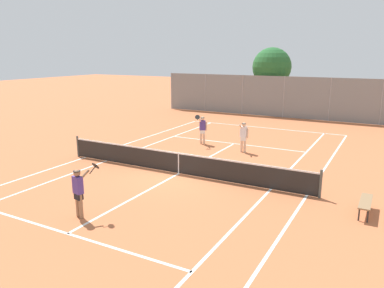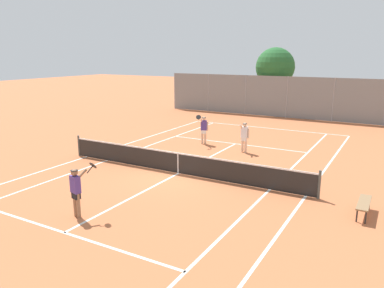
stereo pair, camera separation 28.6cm
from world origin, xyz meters
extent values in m
plane|color=#BC663D|center=(0.00, 0.00, 0.00)|extent=(120.00, 120.00, 0.00)
cube|color=silver|center=(0.00, 11.90, 0.00)|extent=(11.00, 0.10, 0.01)
cube|color=silver|center=(-5.50, 0.00, 0.00)|extent=(0.10, 23.80, 0.01)
cube|color=silver|center=(5.50, 0.00, 0.00)|extent=(0.10, 23.80, 0.01)
cube|color=silver|center=(-4.13, 0.00, 0.00)|extent=(0.10, 23.80, 0.01)
cube|color=silver|center=(4.13, 0.00, 0.00)|extent=(0.10, 23.80, 0.01)
cube|color=silver|center=(0.00, -6.40, 0.00)|extent=(8.26, 0.10, 0.01)
cube|color=silver|center=(0.00, 6.40, 0.00)|extent=(8.26, 0.10, 0.01)
cube|color=silver|center=(0.00, 0.00, 0.00)|extent=(0.10, 12.80, 0.01)
cylinder|color=#474C47|center=(-5.95, 0.00, 0.53)|extent=(0.10, 0.10, 1.07)
cylinder|color=#474C47|center=(5.95, 0.00, 0.53)|extent=(0.10, 0.10, 1.07)
cube|color=black|center=(0.00, 0.00, 0.46)|extent=(11.90, 0.02, 0.89)
cube|color=white|center=(0.00, 0.00, 0.92)|extent=(11.90, 0.03, 0.06)
cube|color=white|center=(0.00, 0.00, 0.44)|extent=(0.05, 0.03, 0.89)
cylinder|color=#936B4C|center=(-0.59, -5.37, 0.41)|extent=(0.13, 0.13, 0.82)
cylinder|color=#936B4C|center=(-0.42, -5.41, 0.41)|extent=(0.13, 0.13, 0.82)
cube|color=black|center=(-0.50, -5.39, 0.74)|extent=(0.31, 0.24, 0.24)
cube|color=#4C388C|center=(-0.50, -5.39, 1.10)|extent=(0.38, 0.27, 0.56)
sphere|color=#936B4C|center=(-0.50, -5.39, 1.49)|extent=(0.22, 0.22, 0.22)
cylinder|color=black|center=(-0.50, -5.39, 1.56)|extent=(0.23, 0.23, 0.02)
cylinder|color=#936B4C|center=(-0.72, -5.34, 1.04)|extent=(0.08, 0.08, 0.52)
cylinder|color=#936B4C|center=(-0.34, -5.28, 1.39)|extent=(0.18, 0.46, 0.35)
cylinder|color=black|center=(-0.16, -5.06, 1.55)|extent=(0.09, 0.25, 0.22)
cylinder|color=black|center=(-0.13, -4.94, 1.66)|extent=(0.32, 0.26, 0.23)
cylinder|color=beige|center=(-1.53, 5.50, 0.41)|extent=(0.13, 0.13, 0.82)
cylinder|color=beige|center=(-1.69, 5.43, 0.41)|extent=(0.13, 0.13, 0.82)
cube|color=white|center=(-1.61, 5.46, 0.74)|extent=(0.33, 0.28, 0.24)
cube|color=#4C388C|center=(-1.61, 5.46, 1.10)|extent=(0.39, 0.32, 0.56)
sphere|color=beige|center=(-1.61, 5.46, 1.49)|extent=(0.22, 0.22, 0.22)
cylinder|color=black|center=(-1.61, 5.46, 1.56)|extent=(0.23, 0.23, 0.02)
cylinder|color=beige|center=(-1.41, 5.55, 1.04)|extent=(0.08, 0.08, 0.52)
cylinder|color=beige|center=(-1.67, 5.28, 1.39)|extent=(0.26, 0.45, 0.35)
cylinder|color=black|center=(-1.69, 4.99, 1.55)|extent=(0.13, 0.24, 0.22)
cylinder|color=black|center=(-1.64, 4.88, 1.66)|extent=(0.34, 0.29, 0.23)
cylinder|color=beige|center=(1.23, 4.83, 0.41)|extent=(0.13, 0.13, 0.82)
cylinder|color=beige|center=(1.05, 4.82, 0.41)|extent=(0.13, 0.13, 0.82)
cube|color=white|center=(1.14, 4.83, 0.74)|extent=(0.29, 0.19, 0.24)
cube|color=white|center=(1.14, 4.83, 1.10)|extent=(0.35, 0.22, 0.56)
sphere|color=beige|center=(1.14, 4.83, 1.49)|extent=(0.22, 0.22, 0.22)
cylinder|color=black|center=(1.14, 4.83, 1.56)|extent=(0.23, 0.23, 0.02)
cylinder|color=beige|center=(1.36, 4.84, 1.04)|extent=(0.08, 0.08, 0.52)
cylinder|color=beige|center=(1.02, 4.68, 1.39)|extent=(0.10, 0.46, 0.35)
sphere|color=#D1DB33|center=(2.27, 0.53, 0.03)|extent=(0.07, 0.07, 0.07)
cube|color=olive|center=(7.51, -0.75, 0.44)|extent=(0.36, 1.50, 0.05)
cylinder|color=#262626|center=(7.38, -1.39, 0.21)|extent=(0.05, 0.05, 0.41)
cylinder|color=#262626|center=(7.38, -0.11, 0.21)|extent=(0.05, 0.05, 0.41)
cylinder|color=#262626|center=(7.63, -1.39, 0.21)|extent=(0.05, 0.05, 0.41)
cylinder|color=#262626|center=(7.63, -0.11, 0.21)|extent=(0.05, 0.05, 0.41)
cylinder|color=gray|center=(-10.73, 16.89, 1.68)|extent=(0.08, 0.08, 3.37)
cylinder|color=gray|center=(-7.15, 16.89, 1.68)|extent=(0.08, 0.08, 3.37)
cylinder|color=gray|center=(-3.58, 16.89, 1.68)|extent=(0.08, 0.08, 3.37)
cylinder|color=gray|center=(0.00, 16.89, 1.68)|extent=(0.08, 0.08, 3.37)
cylinder|color=gray|center=(3.58, 16.89, 1.68)|extent=(0.08, 0.08, 3.37)
cylinder|color=gray|center=(7.15, 16.89, 1.68)|extent=(0.08, 0.08, 3.37)
cube|color=slate|center=(0.00, 16.89, 1.68)|extent=(21.45, 0.02, 3.33)
cylinder|color=brown|center=(-1.69, 18.81, 1.41)|extent=(0.21, 0.21, 2.83)
sphere|color=#26602D|center=(-1.69, 18.81, 3.99)|extent=(3.33, 3.33, 3.33)
sphere|color=#26602D|center=(-1.69, 18.73, 3.58)|extent=(2.31, 2.31, 2.31)
camera|label=1|loc=(7.96, -13.45, 5.12)|focal=35.00mm
camera|label=2|loc=(8.21, -13.31, 5.12)|focal=35.00mm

